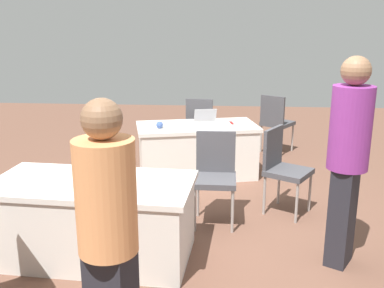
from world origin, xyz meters
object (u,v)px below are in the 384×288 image
at_px(yarn_ball, 160,125).
at_px(scissors_red, 232,123).
at_px(table_mid_left, 94,219).
at_px(chair_tucked_right, 276,120).
at_px(chair_tucked_left, 215,172).
at_px(chair_by_pillar, 200,123).
at_px(laptop_silver, 207,122).
at_px(table_foreground, 197,150).
at_px(chair_aisle, 283,165).
at_px(person_attendee_browsing, 348,152).
at_px(person_attendee_standing, 108,230).

distance_m(yarn_ball, scissors_red, 1.04).
bearing_deg(scissors_red, yarn_ball, -78.58).
relative_size(table_mid_left, chair_tucked_right, 1.91).
bearing_deg(chair_tucked_right, chair_tucked_left, -74.20).
relative_size(chair_by_pillar, laptop_silver, 2.53).
height_order(table_mid_left, scissors_red, scissors_red).
height_order(table_foreground, chair_by_pillar, chair_by_pillar).
relative_size(chair_tucked_right, scissors_red, 5.35).
relative_size(chair_tucked_right, chair_by_pillar, 1.01).
relative_size(table_mid_left, chair_by_pillar, 1.93).
height_order(table_mid_left, chair_tucked_left, chair_tucked_left).
distance_m(chair_tucked_left, scissors_red, 1.66).
relative_size(chair_aisle, yarn_ball, 10.31).
bearing_deg(table_foreground, person_attendee_browsing, 122.07).
bearing_deg(yarn_ball, laptop_silver, -156.79).
height_order(table_foreground, laptop_silver, laptop_silver).
bearing_deg(chair_aisle, chair_tucked_left, -36.03).
bearing_deg(table_foreground, person_attendee_standing, 85.99).
height_order(table_mid_left, chair_tucked_right, chair_tucked_right).
bearing_deg(person_attendee_browsing, person_attendee_standing, -19.71).
distance_m(person_attendee_standing, person_attendee_browsing, 2.20).
distance_m(table_foreground, chair_aisle, 1.58).
relative_size(yarn_ball, scissors_red, 0.52).
xyz_separation_m(table_mid_left, yarn_ball, (-0.30, -2.08, 0.41)).
relative_size(table_mid_left, laptop_silver, 4.87).
bearing_deg(table_mid_left, chair_tucked_right, -119.24).
xyz_separation_m(chair_by_pillar, scissors_red, (-0.48, 0.76, 0.18)).
relative_size(chair_by_pillar, yarn_ball, 10.24).
distance_m(table_mid_left, chair_by_pillar, 3.33).
xyz_separation_m(chair_aisle, yarn_ball, (1.52, -0.94, 0.22)).
distance_m(chair_tucked_left, person_attendee_browsing, 1.45).
distance_m(chair_tucked_left, laptop_silver, 1.54).
relative_size(chair_tucked_right, person_attendee_standing, 0.57).
distance_m(chair_aisle, yarn_ball, 1.80).
bearing_deg(person_attendee_browsing, table_foreground, -117.86).
bearing_deg(person_attendee_browsing, chair_tucked_left, -94.34).
distance_m(person_attendee_browsing, scissors_red, 2.61).
xyz_separation_m(table_mid_left, person_attendee_browsing, (-2.20, -0.05, 0.67)).
height_order(person_attendee_standing, laptop_silver, person_attendee_standing).
distance_m(chair_tucked_right, chair_aisle, 2.41).
bearing_deg(person_attendee_browsing, chair_by_pillar, -125.70).
bearing_deg(person_attendee_standing, table_mid_left, -45.98).
bearing_deg(table_mid_left, scissors_red, -116.94).
bearing_deg(chair_by_pillar, chair_tucked_right, 19.65).
bearing_deg(laptop_silver, chair_by_pillar, -95.16).
relative_size(table_foreground, table_mid_left, 0.97).
bearing_deg(chair_tucked_right, chair_aisle, -59.69).
bearing_deg(chair_tucked_right, yarn_ball, -104.64).
bearing_deg(table_mid_left, chair_tucked_left, -142.33).
xyz_separation_m(table_mid_left, scissors_red, (-1.26, -2.47, 0.36)).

